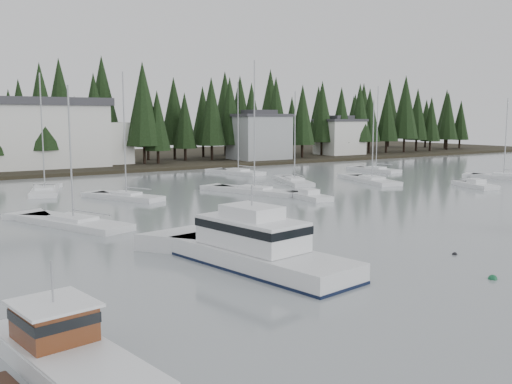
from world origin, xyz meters
TOP-DOWN VIEW (x-y plane):
  - far_shore_land at (0.00, 97.00)m, footprint 240.00×54.00m
  - conifer_treeline at (0.00, 86.00)m, footprint 200.00×22.00m
  - house_east_a at (36.00, 78.00)m, footprint 10.60×8.48m
  - house_east_b at (58.00, 80.00)m, footprint 9.54×7.42m
  - harbor_inn at (-2.96, 82.34)m, footprint 29.50×11.50m
  - lobster_boat_brown at (-19.29, 6.40)m, footprint 4.97×8.48m
  - cabin_cruiser_center at (-6.66, 14.24)m, footprint 5.80×12.83m
  - sailboat_1 at (-11.83, 32.29)m, footprint 6.71×11.19m
  - sailboat_2 at (29.15, 41.24)m, footprint 5.59×10.57m
  - sailboat_3 at (47.26, 34.30)m, footprint 5.99×8.70m
  - sailboat_4 at (20.28, 60.01)m, footprint 4.74×9.19m
  - sailboat_6 at (-9.02, 53.34)m, footprint 5.17×9.24m
  - sailboat_7 at (19.97, 45.79)m, footprint 5.71×9.52m
  - sailboat_9 at (40.24, 51.53)m, footprint 3.16×8.22m
  - sailboat_10 at (10.49, 40.66)m, footprint 6.23×11.18m
  - sailboat_11 at (-3.19, 43.84)m, footprint 5.88×8.68m
  - runabout_1 at (12.73, 33.77)m, footprint 2.63×5.84m
  - runabout_2 at (35.54, 30.23)m, footprint 3.81×6.15m
  - mooring_buoy_green at (2.20, 5.35)m, footprint 0.48×0.48m
  - mooring_buoy_dark at (5.01, 9.86)m, footprint 0.33×0.33m

SIDE VIEW (x-z plane):
  - far_shore_land at x=0.00m, z-range -0.50..0.50m
  - conifer_treeline at x=0.00m, z-range -10.00..10.00m
  - mooring_buoy_green at x=2.20m, z-range -0.24..0.24m
  - mooring_buoy_dark at x=5.01m, z-range -0.16..0.16m
  - sailboat_1 at x=-11.83m, z-range -5.62..5.71m
  - sailboat_2 at x=29.15m, z-range -5.53..5.63m
  - sailboat_3 at x=47.26m, z-range -5.67..5.79m
  - sailboat_7 at x=19.97m, z-range -6.01..6.14m
  - sailboat_6 at x=-9.02m, z-range -6.77..6.92m
  - sailboat_10 at x=10.49m, z-range -7.44..7.60m
  - sailboat_4 at x=20.28m, z-range -6.92..7.07m
  - sailboat_11 at x=-3.19m, z-range -6.64..6.81m
  - sailboat_9 at x=40.24m, z-range -6.75..6.92m
  - runabout_1 at x=12.73m, z-range -0.58..0.84m
  - runabout_2 at x=35.54m, z-range -0.58..0.84m
  - lobster_boat_brown at x=-19.29m, z-range -1.56..2.48m
  - cabin_cruiser_center at x=-6.66m, z-range -1.86..3.46m
  - house_east_b at x=58.00m, z-range 0.28..8.53m
  - house_east_a at x=36.00m, z-range 0.28..9.53m
  - harbor_inn at x=-2.96m, z-range 0.33..11.23m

